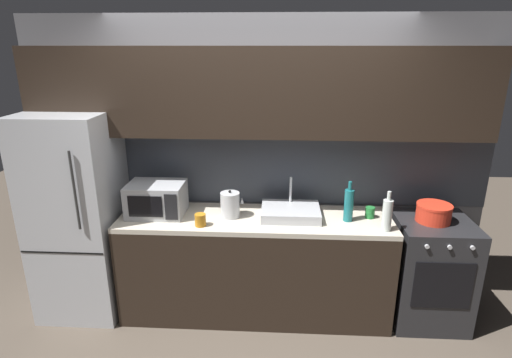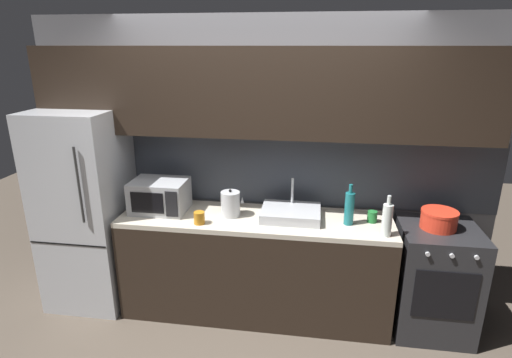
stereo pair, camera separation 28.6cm
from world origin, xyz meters
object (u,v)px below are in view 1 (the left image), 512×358
(microwave, at_px, (157,199))
(kettle, at_px, (230,205))
(wine_bottle_teal, at_px, (349,205))
(oven_range, at_px, (429,270))
(cooking_pot, at_px, (434,213))
(wine_bottle_clear, at_px, (387,215))
(mug_green, at_px, (370,212))
(mug_amber, at_px, (200,220))
(refrigerator, at_px, (79,215))

(microwave, height_order, kettle, microwave)
(microwave, height_order, wine_bottle_teal, wine_bottle_teal)
(oven_range, xyz_separation_m, cooking_pot, (-0.03, 0.00, 0.52))
(wine_bottle_clear, height_order, mug_green, wine_bottle_clear)
(mug_amber, xyz_separation_m, cooking_pot, (1.86, 0.19, 0.02))
(oven_range, distance_m, wine_bottle_clear, 0.76)
(wine_bottle_teal, relative_size, mug_green, 3.61)
(kettle, height_order, mug_green, kettle)
(cooking_pot, bearing_deg, kettle, -179.94)
(kettle, xyz_separation_m, mug_amber, (-0.21, -0.19, -0.06))
(kettle, xyz_separation_m, wine_bottle_clear, (1.22, -0.19, 0.02))
(kettle, xyz_separation_m, wine_bottle_teal, (0.96, -0.02, 0.03))
(kettle, height_order, wine_bottle_teal, wine_bottle_teal)
(kettle, bearing_deg, refrigerator, 179.93)
(wine_bottle_clear, height_order, mug_amber, wine_bottle_clear)
(microwave, bearing_deg, refrigerator, -178.45)
(wine_bottle_teal, bearing_deg, refrigerator, 179.33)
(wine_bottle_teal, bearing_deg, mug_green, 20.13)
(refrigerator, relative_size, wine_bottle_clear, 5.53)
(kettle, bearing_deg, wine_bottle_teal, -1.48)
(microwave, distance_m, mug_green, 1.77)
(kettle, height_order, wine_bottle_clear, wine_bottle_clear)
(refrigerator, height_order, oven_range, refrigerator)
(oven_range, height_order, wine_bottle_teal, wine_bottle_teal)
(microwave, bearing_deg, mug_amber, -27.73)
(wine_bottle_clear, relative_size, wine_bottle_teal, 0.95)
(oven_range, height_order, mug_green, mug_green)
(refrigerator, xyz_separation_m, wine_bottle_clear, (2.52, -0.20, 0.15))
(microwave, bearing_deg, mug_green, 0.81)
(refrigerator, xyz_separation_m, cooking_pot, (2.94, 0.00, 0.10))
(kettle, height_order, cooking_pot, kettle)
(microwave, xyz_separation_m, mug_amber, (0.40, -0.21, -0.09))
(kettle, distance_m, mug_amber, 0.29)
(wine_bottle_clear, xyz_separation_m, mug_amber, (-1.43, 0.00, -0.08))
(microwave, bearing_deg, wine_bottle_teal, -1.63)
(wine_bottle_clear, relative_size, mug_amber, 3.19)
(mug_green, bearing_deg, microwave, -179.19)
(mug_green, bearing_deg, wine_bottle_teal, -159.87)
(mug_green, bearing_deg, mug_amber, -170.11)
(oven_range, distance_m, cooking_pot, 0.52)
(oven_range, bearing_deg, wine_bottle_clear, -156.62)
(wine_bottle_teal, height_order, mug_green, wine_bottle_teal)
(wine_bottle_clear, distance_m, wine_bottle_teal, 0.31)
(oven_range, height_order, microwave, microwave)
(refrigerator, distance_m, kettle, 1.31)
(wine_bottle_teal, bearing_deg, cooking_pot, 2.22)
(oven_range, relative_size, microwave, 1.96)
(wine_bottle_clear, height_order, cooking_pot, wine_bottle_clear)
(microwave, bearing_deg, oven_range, -0.49)
(refrigerator, xyz_separation_m, oven_range, (2.97, -0.00, -0.43))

